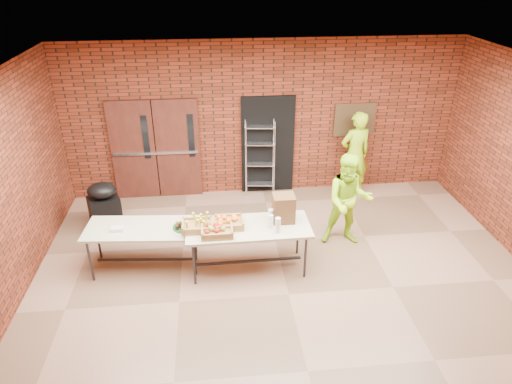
% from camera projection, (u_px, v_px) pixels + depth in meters
% --- Properties ---
extents(room, '(8.08, 7.08, 3.28)m').
position_uv_depth(room, '(293.00, 203.00, 6.21)').
color(room, brown).
rests_on(room, ground).
extents(double_doors, '(1.78, 0.12, 2.10)m').
position_uv_depth(double_doors, '(156.00, 150.00, 9.29)').
color(double_doors, '#4D2016').
rests_on(double_doors, room).
extents(dark_doorway, '(1.10, 0.06, 2.10)m').
position_uv_depth(dark_doorway, '(268.00, 145.00, 9.51)').
color(dark_doorway, black).
rests_on(dark_doorway, room).
extents(bronze_plaque, '(0.85, 0.04, 0.70)m').
position_uv_depth(bronze_plaque, '(354.00, 120.00, 9.43)').
color(bronze_plaque, '#3C2718').
rests_on(bronze_plaque, room).
extents(wire_rack, '(0.62, 0.27, 1.65)m').
position_uv_depth(wire_rack, '(260.00, 158.00, 9.48)').
color(wire_rack, silver).
rests_on(wire_rack, room).
extents(table_left, '(1.87, 0.91, 0.75)m').
position_uv_depth(table_left, '(143.00, 231.00, 7.28)').
color(table_left, tan).
rests_on(table_left, room).
extents(table_right, '(1.97, 0.84, 0.80)m').
position_uv_depth(table_right, '(248.00, 230.00, 7.20)').
color(table_right, tan).
rests_on(table_right, room).
extents(basket_bananas, '(0.47, 0.37, 0.15)m').
position_uv_depth(basket_bananas, '(197.00, 225.00, 7.07)').
color(basket_bananas, '#9E793F').
rests_on(basket_bananas, table_right).
extents(basket_oranges, '(0.48, 0.37, 0.15)m').
position_uv_depth(basket_oranges, '(228.00, 222.00, 7.15)').
color(basket_oranges, '#9E793F').
rests_on(basket_oranges, table_right).
extents(basket_apples, '(0.48, 0.37, 0.15)m').
position_uv_depth(basket_apples, '(217.00, 231.00, 6.94)').
color(basket_apples, '#9E793F').
rests_on(basket_apples, table_right).
extents(muffin_tray, '(0.39, 0.39, 0.10)m').
position_uv_depth(muffin_tray, '(185.00, 225.00, 7.23)').
color(muffin_tray, '#12451D').
rests_on(muffin_tray, table_left).
extents(napkin_box, '(0.19, 0.12, 0.06)m').
position_uv_depth(napkin_box, '(117.00, 229.00, 7.15)').
color(napkin_box, silver).
rests_on(napkin_box, table_left).
extents(coffee_dispenser, '(0.34, 0.31, 0.45)m').
position_uv_depth(coffee_dispenser, '(284.00, 208.00, 7.23)').
color(coffee_dispenser, '#4F321B').
rests_on(coffee_dispenser, table_right).
extents(cup_stack_front, '(0.08, 0.08, 0.23)m').
position_uv_depth(cup_stack_front, '(271.00, 222.00, 7.07)').
color(cup_stack_front, silver).
rests_on(cup_stack_front, table_right).
extents(cup_stack_mid, '(0.08, 0.08, 0.25)m').
position_uv_depth(cup_stack_mid, '(278.00, 225.00, 6.96)').
color(cup_stack_mid, silver).
rests_on(cup_stack_mid, table_right).
extents(cup_stack_back, '(0.08, 0.08, 0.25)m').
position_uv_depth(cup_stack_back, '(271.00, 216.00, 7.20)').
color(cup_stack_back, silver).
rests_on(cup_stack_back, table_right).
extents(covered_grill, '(0.66, 0.62, 0.96)m').
position_uv_depth(covered_grill, '(104.00, 207.00, 8.38)').
color(covered_grill, black).
rests_on(covered_grill, room).
extents(volunteer_woman, '(0.75, 0.57, 1.84)m').
position_uv_depth(volunteer_woman, '(355.00, 154.00, 9.42)').
color(volunteer_woman, '#A5DF18').
rests_on(volunteer_woman, room).
extents(volunteer_man, '(0.90, 0.74, 1.69)m').
position_uv_depth(volunteer_man, '(348.00, 200.00, 7.83)').
color(volunteer_man, '#A5DF18').
rests_on(volunteer_man, room).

